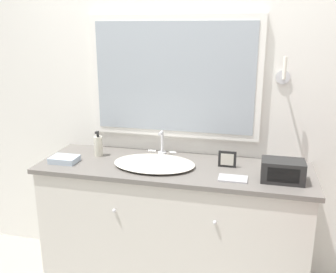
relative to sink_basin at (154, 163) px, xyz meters
The scene contains 8 objects.
wall_back 0.50m from the sink_basin, 70.33° to the left, with size 8.00×0.18×2.55m.
vanity_counter 0.49m from the sink_basin, 10.45° to the left, with size 1.81×0.59×0.91m.
sink_basin is the anchor object (origin of this frame).
soap_bottle 0.45m from the sink_basin, 167.80° to the left, with size 0.06×0.06×0.18m.
appliance_box 0.82m from the sink_basin, ahead, with size 0.25×0.16×0.13m.
picture_frame 0.48m from the sink_basin, 10.08° to the left, with size 0.12×0.01×0.11m.
hand_towel_near_sink 0.62m from the sink_basin, behind, with size 0.18×0.13×0.04m.
metal_tray 0.54m from the sink_basin, 12.65° to the right, with size 0.17×0.11×0.01m.
Camera 1 is at (0.51, -1.98, 1.79)m, focal length 40.00 mm.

